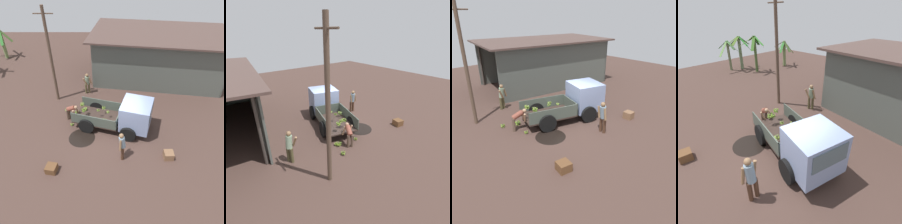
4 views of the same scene
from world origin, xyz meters
The scene contains 16 objects.
ground centered at (0.00, 0.00, 0.00)m, with size 36.00×36.00×0.00m, color #47322B.
mud_patch_0 centered at (-2.12, -0.45, 0.00)m, with size 1.52×1.52×0.01m, color black.
cargo_truck centered at (0.58, 0.28, 1.07)m, with size 4.81×2.97×2.01m.
warehouse_shed centered at (3.68, 6.80, 2.61)m, with size 11.02×7.47×3.66m.
utility_pole centered at (-4.24, 3.50, 3.19)m, with size 1.15×0.19×6.24m.
banana_palm_0 centered at (-10.57, 10.52, 1.42)m, with size 2.58×2.52×2.66m.
banana_palm_1 centered at (3.36, 13.71, 1.42)m, with size 2.15×2.26×2.64m.
person_foreground_visitor centered at (0.13, -1.89, 0.93)m, with size 0.40×0.62×1.68m.
person_worker_loading centered at (-2.91, 1.21, 0.71)m, with size 0.80×0.74×1.17m.
person_bystander_near_shed centered at (-2.16, 4.25, 0.91)m, with size 0.67×0.55×1.63m.
banana_bunch_on_ground_0 centered at (-3.40, 2.04, 0.11)m, with size 0.24×0.24×0.20m.
banana_bunch_on_ground_1 centered at (-2.84, 0.63, 0.10)m, with size 0.23×0.23×0.17m.
banana_bunch_on_ground_2 centered at (-2.56, 1.82, 0.10)m, with size 0.23×0.23×0.18m.
banana_bunch_on_ground_3 centered at (-2.67, 1.74, 0.14)m, with size 0.27×0.28×0.25m.
wooden_crate_0 centered at (-3.35, -2.76, 0.19)m, with size 0.51×0.51×0.38m, color brown.
wooden_crate_1 centered at (2.56, -1.92, 0.20)m, with size 0.48×0.48×0.41m, color brown.
Camera 1 is at (-0.38, -9.44, 9.00)m, focal length 35.00 mm.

